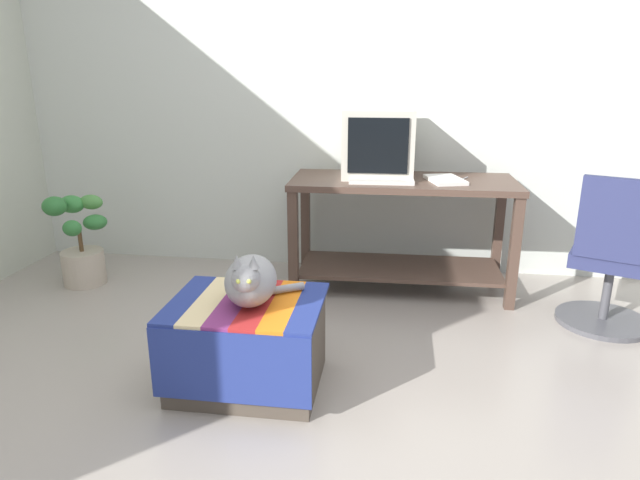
# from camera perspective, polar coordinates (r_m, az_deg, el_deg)

# --- Properties ---
(ground_plane) EXTENTS (14.00, 14.00, 0.00)m
(ground_plane) POSITION_cam_1_polar(r_m,az_deg,el_deg) (2.45, -2.86, -18.40)
(ground_plane) COLOR #9E9389
(back_wall) EXTENTS (8.00, 0.10, 2.60)m
(back_wall) POSITION_cam_1_polar(r_m,az_deg,el_deg) (4.03, 2.58, 15.37)
(back_wall) COLOR silver
(back_wall) RESTS_ON ground_plane
(desk) EXTENTS (1.44, 0.63, 0.75)m
(desk) POSITION_cam_1_polar(r_m,az_deg,el_deg) (3.67, 8.38, 2.55)
(desk) COLOR #4C382D
(desk) RESTS_ON ground_plane
(tv_monitor) EXTENTS (0.46, 0.44, 0.43)m
(tv_monitor) POSITION_cam_1_polar(r_m,az_deg,el_deg) (3.67, 6.05, 9.80)
(tv_monitor) COLOR #BCB7A8
(tv_monitor) RESTS_ON desk
(keyboard) EXTENTS (0.41, 0.16, 0.02)m
(keyboard) POSITION_cam_1_polar(r_m,az_deg,el_deg) (3.48, 6.34, 6.06)
(keyboard) COLOR beige
(keyboard) RESTS_ON desk
(book) EXTENTS (0.27, 0.34, 0.02)m
(book) POSITION_cam_1_polar(r_m,az_deg,el_deg) (3.59, 12.74, 6.07)
(book) COLOR white
(book) RESTS_ON desk
(ottoman_with_blanket) EXTENTS (0.69, 0.57, 0.42)m
(ottoman_with_blanket) POSITION_cam_1_polar(r_m,az_deg,el_deg) (2.63, -7.46, -10.52)
(ottoman_with_blanket) COLOR #4C4238
(ottoman_with_blanket) RESTS_ON ground_plane
(cat) EXTENTS (0.35, 0.39, 0.27)m
(cat) POSITION_cam_1_polar(r_m,az_deg,el_deg) (2.47, -7.13, -4.12)
(cat) COLOR gray
(cat) RESTS_ON ottoman_with_blanket
(potted_plant) EXTENTS (0.38, 0.37, 0.62)m
(potted_plant) POSITION_cam_1_polar(r_m,az_deg,el_deg) (4.12, -23.38, -0.62)
(potted_plant) COLOR #B7A893
(potted_plant) RESTS_ON ground_plane
(office_chair) EXTENTS (0.55, 0.55, 0.89)m
(office_chair) POSITION_cam_1_polar(r_m,az_deg,el_deg) (3.50, 27.75, -2.17)
(office_chair) COLOR #4C4C51
(office_chair) RESTS_ON ground_plane
(pen) EXTENTS (0.07, 0.13, 0.01)m
(pen) POSITION_cam_1_polar(r_m,az_deg,el_deg) (3.69, 14.53, 6.12)
(pen) COLOR #B7B7BC
(pen) RESTS_ON desk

